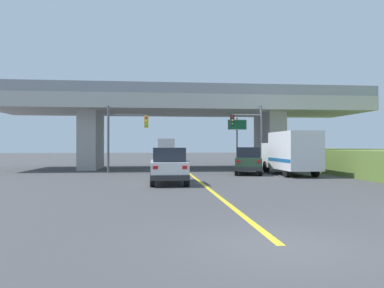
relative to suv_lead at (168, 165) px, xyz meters
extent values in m
plane|color=#424244|center=(1.87, 13.92, -1.02)|extent=(160.00, 160.00, 0.00)
cube|color=#B7B5AD|center=(1.87, 13.92, 4.86)|extent=(33.83, 8.81, 1.26)
cube|color=#A8A69F|center=(-6.59, 13.92, 1.61)|extent=(1.61, 5.28, 5.24)
cube|color=#A8A69F|center=(10.34, 13.92, 1.61)|extent=(1.61, 5.28, 5.24)
cube|color=gray|center=(1.87, 9.67, 5.93)|extent=(33.83, 0.20, 0.90)
cube|color=gray|center=(1.87, 18.18, 5.93)|extent=(33.83, 0.20, 0.90)
cube|color=yellow|center=(1.87, -0.95, -1.01)|extent=(0.20, 24.33, 0.01)
cube|color=silver|center=(0.00, 0.12, -0.21)|extent=(1.96, 4.69, 0.90)
cube|color=#1E232D|center=(0.00, -0.23, 0.62)|extent=(1.72, 2.58, 0.76)
cube|color=#2D2D30|center=(0.00, -2.18, -0.52)|extent=(2.00, 0.20, 0.28)
cube|color=red|center=(-0.73, -2.25, 0.01)|extent=(0.24, 0.06, 0.16)
cube|color=red|center=(0.73, -2.25, 0.01)|extent=(0.24, 0.06, 0.16)
cylinder|color=black|center=(-0.88, 1.92, -0.66)|extent=(0.26, 0.72, 0.72)
cylinder|color=black|center=(0.88, 1.92, -0.66)|extent=(0.26, 0.72, 0.72)
cylinder|color=black|center=(-0.88, -1.68, -0.66)|extent=(0.26, 0.72, 0.72)
cylinder|color=black|center=(0.88, -1.68, -0.66)|extent=(0.26, 0.72, 0.72)
cube|color=#2D4C33|center=(6.24, 6.42, -0.21)|extent=(2.87, 4.86, 0.90)
cube|color=#1E232D|center=(6.16, 6.09, 0.62)|extent=(2.18, 2.81, 0.76)
cube|color=#2D2D30|center=(5.73, 4.25, -0.52)|extent=(1.91, 0.63, 0.28)
cube|color=red|center=(5.03, 4.35, 0.01)|extent=(0.25, 0.11, 0.16)
cube|color=red|center=(6.39, 4.02, 0.01)|extent=(0.25, 0.11, 0.16)
cylinder|color=black|center=(5.82, 8.29, -0.66)|extent=(0.42, 0.76, 0.72)
cylinder|color=black|center=(7.45, 7.90, -0.66)|extent=(0.42, 0.76, 0.72)
cylinder|color=black|center=(5.03, 4.93, -0.66)|extent=(0.42, 0.76, 0.72)
cylinder|color=black|center=(6.66, 4.55, -0.66)|extent=(0.42, 0.76, 0.72)
cube|color=silver|center=(9.10, 7.79, 0.38)|extent=(2.20, 2.00, 1.90)
cube|color=silver|center=(9.10, 4.45, 0.77)|extent=(2.31, 4.69, 2.67)
cube|color=#195999|center=(9.10, 4.45, 0.10)|extent=(2.33, 4.59, 0.24)
cylinder|color=black|center=(8.10, 7.79, -0.57)|extent=(0.30, 0.90, 0.90)
cylinder|color=black|center=(10.10, 7.79, -0.57)|extent=(0.30, 0.90, 0.90)
cylinder|color=black|center=(8.10, 3.27, -0.57)|extent=(0.30, 0.90, 0.90)
cylinder|color=black|center=(10.10, 3.27, -0.57)|extent=(0.30, 0.90, 0.90)
cylinder|color=slate|center=(8.14, 9.35, 1.75)|extent=(0.18, 0.18, 5.53)
cylinder|color=slate|center=(6.91, 9.35, 3.71)|extent=(2.46, 0.12, 0.12)
cube|color=#232326|center=(5.68, 9.35, 3.23)|extent=(0.32, 0.26, 0.96)
sphere|color=red|center=(5.68, 9.20, 3.53)|extent=(0.16, 0.16, 0.16)
sphere|color=gold|center=(5.68, 9.20, 3.23)|extent=(0.16, 0.16, 0.16)
sphere|color=green|center=(5.68, 9.20, 2.93)|extent=(0.16, 0.16, 0.16)
cylinder|color=#56595E|center=(-4.39, 8.57, 1.63)|extent=(0.18, 0.18, 5.28)
cylinder|color=#56595E|center=(-2.91, 8.57, 3.51)|extent=(2.97, 0.12, 0.12)
cube|color=gold|center=(-1.42, 8.57, 3.03)|extent=(0.32, 0.26, 0.96)
sphere|color=red|center=(-1.42, 8.42, 3.33)|extent=(0.16, 0.16, 0.16)
sphere|color=gold|center=(-1.42, 8.42, 3.03)|extent=(0.16, 0.16, 0.16)
sphere|color=green|center=(-1.42, 8.42, 2.73)|extent=(0.16, 0.16, 0.16)
cylinder|color=slate|center=(6.71, 12.04, 1.32)|extent=(0.14, 0.14, 4.67)
cube|color=#197242|center=(6.71, 11.98, 3.04)|extent=(1.67, 0.08, 0.84)
cube|color=white|center=(6.71, 11.97, 3.04)|extent=(1.75, 0.04, 0.92)
cube|color=navy|center=(0.77, 34.01, 0.38)|extent=(2.20, 2.00, 1.90)
cube|color=white|center=(0.77, 30.52, 0.76)|extent=(2.31, 4.97, 2.65)
cube|color=#197F4C|center=(0.77, 30.52, 0.10)|extent=(2.33, 4.87, 0.24)
cylinder|color=black|center=(-0.23, 34.01, -0.57)|extent=(0.30, 0.90, 0.90)
cylinder|color=black|center=(1.77, 34.01, -0.57)|extent=(0.30, 0.90, 0.90)
cylinder|color=black|center=(-0.23, 29.28, -0.57)|extent=(0.30, 0.90, 0.90)
cylinder|color=black|center=(1.77, 29.28, -0.57)|extent=(0.30, 0.90, 0.90)
camera|label=1|loc=(-0.80, -20.59, 1.09)|focal=34.19mm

